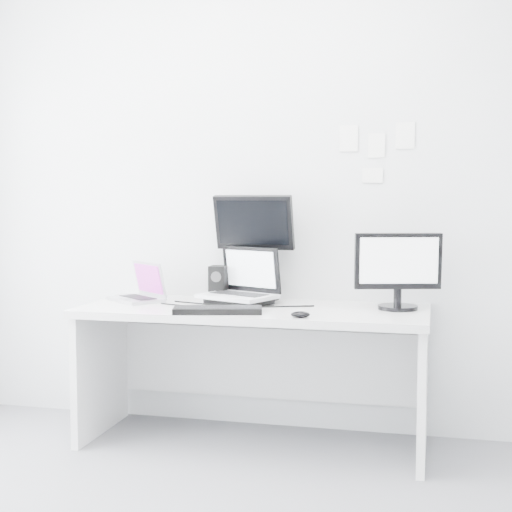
# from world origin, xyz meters

# --- Properties ---
(back_wall) EXTENTS (3.60, 0.00, 3.60)m
(back_wall) POSITION_xyz_m (0.00, 1.60, 1.35)
(back_wall) COLOR silver
(back_wall) RESTS_ON ground
(desk) EXTENTS (1.80, 0.70, 0.73)m
(desk) POSITION_xyz_m (0.00, 1.25, 0.36)
(desk) COLOR silver
(desk) RESTS_ON ground
(macbook) EXTENTS (0.38, 0.36, 0.23)m
(macbook) POSITION_xyz_m (-0.68, 1.32, 0.84)
(macbook) COLOR #B8B8BC
(macbook) RESTS_ON desk
(speaker) EXTENTS (0.11, 0.11, 0.19)m
(speaker) POSITION_xyz_m (-0.26, 1.49, 0.82)
(speaker) COLOR black
(speaker) RESTS_ON desk
(dell_laptop) EXTENTS (0.46, 0.42, 0.31)m
(dell_laptop) POSITION_xyz_m (-0.11, 1.34, 0.89)
(dell_laptop) COLOR silver
(dell_laptop) RESTS_ON desk
(rear_monitor) EXTENTS (0.45, 0.20, 0.60)m
(rear_monitor) POSITION_xyz_m (-0.05, 1.49, 1.03)
(rear_monitor) COLOR black
(rear_monitor) RESTS_ON desk
(samsung_monitor) EXTENTS (0.48, 0.31, 0.41)m
(samsung_monitor) POSITION_xyz_m (0.74, 1.35, 0.93)
(samsung_monitor) COLOR black
(samsung_monitor) RESTS_ON desk
(keyboard) EXTENTS (0.46, 0.26, 0.03)m
(keyboard) POSITION_xyz_m (-0.13, 1.02, 0.74)
(keyboard) COLOR black
(keyboard) RESTS_ON desk
(mouse) EXTENTS (0.10, 0.08, 0.03)m
(mouse) POSITION_xyz_m (0.30, 0.98, 0.75)
(mouse) COLOR black
(mouse) RESTS_ON desk
(wall_note_0) EXTENTS (0.10, 0.00, 0.14)m
(wall_note_0) POSITION_xyz_m (0.45, 1.59, 1.62)
(wall_note_0) COLOR white
(wall_note_0) RESTS_ON back_wall
(wall_note_1) EXTENTS (0.09, 0.00, 0.13)m
(wall_note_1) POSITION_xyz_m (0.60, 1.59, 1.58)
(wall_note_1) COLOR white
(wall_note_1) RESTS_ON back_wall
(wall_note_2) EXTENTS (0.10, 0.00, 0.14)m
(wall_note_2) POSITION_xyz_m (0.75, 1.59, 1.63)
(wall_note_2) COLOR white
(wall_note_2) RESTS_ON back_wall
(wall_note_3) EXTENTS (0.11, 0.00, 0.08)m
(wall_note_3) POSITION_xyz_m (0.58, 1.59, 1.42)
(wall_note_3) COLOR white
(wall_note_3) RESTS_ON back_wall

